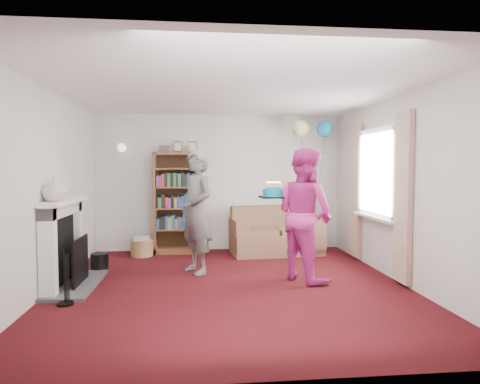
{
  "coord_description": "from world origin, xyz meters",
  "views": [
    {
      "loc": [
        -0.44,
        -5.43,
        1.53
      ],
      "look_at": [
        0.18,
        0.6,
        1.18
      ],
      "focal_mm": 32.0,
      "sensor_mm": 36.0,
      "label": 1
    }
  ],
  "objects": [
    {
      "name": "ground",
      "position": [
        0.0,
        0.0,
        0.0
      ],
      "size": [
        5.0,
        5.0,
        0.0
      ],
      "primitive_type": "plane",
      "color": "black",
      "rests_on": "ground"
    },
    {
      "name": "wall_back",
      "position": [
        0.0,
        2.51,
        1.25
      ],
      "size": [
        4.5,
        0.02,
        2.5
      ],
      "primitive_type": "cube",
      "color": "silver",
      "rests_on": "ground"
    },
    {
      "name": "wall_left",
      "position": [
        -2.26,
        0.0,
        1.25
      ],
      "size": [
        0.02,
        5.0,
        2.5
      ],
      "primitive_type": "cube",
      "color": "silver",
      "rests_on": "ground"
    },
    {
      "name": "wall_right",
      "position": [
        2.26,
        0.0,
        1.25
      ],
      "size": [
        0.02,
        5.0,
        2.5
      ],
      "primitive_type": "cube",
      "color": "silver",
      "rests_on": "ground"
    },
    {
      "name": "ceiling",
      "position": [
        0.0,
        0.0,
        2.5
      ],
      "size": [
        4.5,
        5.0,
        0.01
      ],
      "primitive_type": "cube",
      "color": "white",
      "rests_on": "wall_back"
    },
    {
      "name": "fireplace",
      "position": [
        -2.09,
        0.19,
        0.51
      ],
      "size": [
        0.55,
        1.8,
        1.12
      ],
      "color": "#3F3F42",
      "rests_on": "ground"
    },
    {
      "name": "window_bay",
      "position": [
        2.21,
        0.6,
        1.2
      ],
      "size": [
        0.14,
        2.02,
        2.2
      ],
      "color": "white",
      "rests_on": "ground"
    },
    {
      "name": "wall_sconce",
      "position": [
        -1.75,
        2.36,
        1.88
      ],
      "size": [
        0.16,
        0.23,
        0.16
      ],
      "color": "gold",
      "rests_on": "ground"
    },
    {
      "name": "bookcase",
      "position": [
        -0.76,
        2.3,
        0.88
      ],
      "size": [
        0.85,
        0.42,
        2.0
      ],
      "color": "#472B14",
      "rests_on": "ground"
    },
    {
      "name": "sofa",
      "position": [
        0.97,
        2.06,
        0.31
      ],
      "size": [
        1.56,
        0.83,
        0.83
      ],
      "rotation": [
        0.0,
        0.0,
        0.09
      ],
      "color": "brown",
      "rests_on": "ground"
    },
    {
      "name": "wicker_basket",
      "position": [
        -1.38,
        2.02,
        0.16
      ],
      "size": [
        0.38,
        0.38,
        0.35
      ],
      "rotation": [
        0.0,
        0.0,
        0.11
      ],
      "color": "#A67F4D",
      "rests_on": "ground"
    },
    {
      "name": "person_striped",
      "position": [
        -0.44,
        0.74,
        0.89
      ],
      "size": [
        0.69,
        0.77,
        1.77
      ],
      "primitive_type": "imported",
      "rotation": [
        0.0,
        0.0,
        -1.05
      ],
      "color": "black",
      "rests_on": "ground"
    },
    {
      "name": "person_magenta",
      "position": [
        1.02,
        0.22,
        0.9
      ],
      "size": [
        1.02,
        1.09,
        1.79
      ],
      "primitive_type": "imported",
      "rotation": [
        0.0,
        0.0,
        2.08
      ],
      "color": "#BA2579",
      "rests_on": "ground"
    },
    {
      "name": "birthday_cake",
      "position": [
        0.62,
        0.35,
        1.18
      ],
      "size": [
        0.36,
        0.36,
        0.22
      ],
      "rotation": [
        0.0,
        0.0,
        0.08
      ],
      "color": "black",
      "rests_on": "ground"
    },
    {
      "name": "balloons",
      "position": [
        1.62,
        1.97,
        2.22
      ],
      "size": [
        0.73,
        0.33,
        1.72
      ],
      "color": "#3F3F3F",
      "rests_on": "ground"
    },
    {
      "name": "mantel_vase",
      "position": [
        -2.12,
        -0.15,
        1.28
      ],
      "size": [
        0.34,
        0.34,
        0.3
      ],
      "primitive_type": "imported",
      "rotation": [
        0.0,
        0.0,
        0.2
      ],
      "color": "beige",
      "rests_on": "fireplace"
    }
  ]
}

